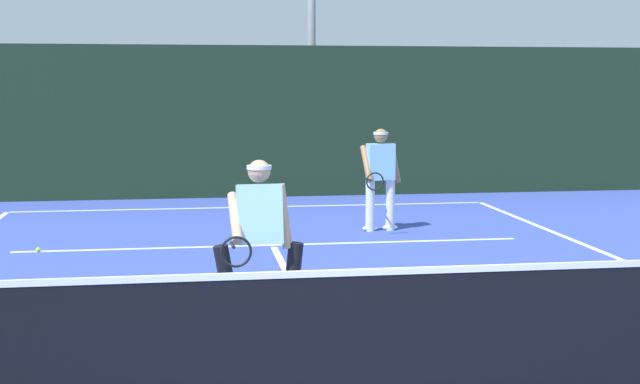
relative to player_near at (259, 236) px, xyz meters
The scene contains 9 objects.
court_line_baseline_far 8.59m from the player_near, 86.36° to the left, with size 9.28×0.10×0.01m, color white.
court_line_service 4.52m from the player_near, 82.98° to the left, with size 7.57×0.10×0.01m, color white.
court_line_centre 1.49m from the player_near, 62.51° to the left, with size 0.10×6.40×0.01m, color white.
tennis_net 2.26m from the player_near, 75.93° to the right, with size 10.18×0.09×1.05m.
player_near is the anchor object (origin of this frame).
player_far 5.95m from the player_near, 66.07° to the left, with size 0.73×0.85×1.68m.
tennis_ball 4.32m from the player_near, 17.82° to the left, with size 0.07×0.07×0.07m, color #D1E033.
tennis_ball_extra 5.29m from the player_near, 123.13° to the left, with size 0.07×0.07×0.07m, color #D1E033.
back_fence_windscreen 10.15m from the player_near, 86.94° to the left, with size 19.71×0.12×3.22m, color black.
Camera 1 is at (-1.19, -6.25, 2.39)m, focal length 48.82 mm.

